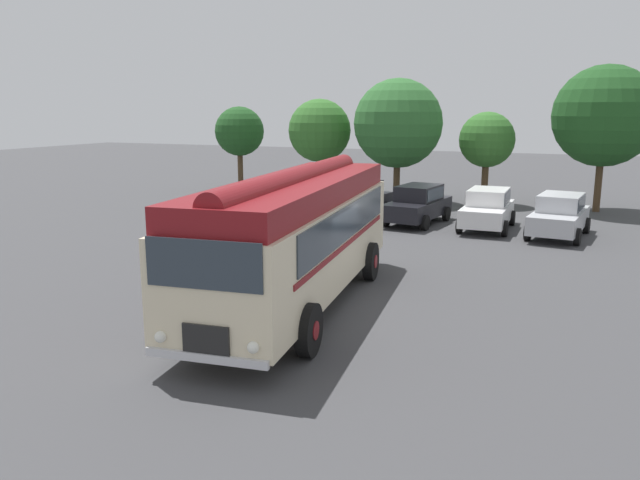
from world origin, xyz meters
The scene contains 11 objects.
ground_plane centered at (0.00, 0.00, 0.00)m, with size 120.00×120.00×0.00m, color #3D3D3F.
vintage_bus centered at (-0.58, -0.14, 1.89)m, with size 3.69×10.32×3.49m.
car_near_left centered at (-3.59, 12.73, 0.85)m, with size 2.42×4.40×1.66m.
car_mid_left centered at (-0.68, 12.38, 0.85)m, with size 2.36×4.38×1.66m.
car_mid_right centered at (2.30, 12.27, 0.85)m, with size 1.97×4.21×1.66m.
car_far_right centered at (5.11, 11.73, 0.85)m, with size 2.32×4.37×1.66m.
tree_far_left centered at (-13.35, 18.78, 3.57)m, with size 2.94×2.90×5.04m.
tree_left_of_centre centered at (-7.85, 18.29, 3.72)m, with size 3.46×3.46×5.45m.
tree_centre centered at (-3.43, 18.20, 4.21)m, with size 4.66×4.66×6.48m.
tree_right_of_centre centered at (1.08, 19.20, 3.26)m, with size 2.83×2.83×4.76m.
tree_far_right centered at (6.53, 18.99, 4.61)m, with size 4.78×4.78×6.96m.
Camera 1 is at (5.93, -13.87, 4.89)m, focal length 35.00 mm.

